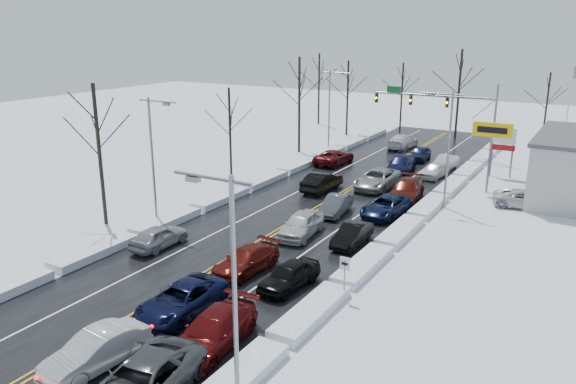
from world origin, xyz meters
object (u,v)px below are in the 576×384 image
Objects in this scene: traffic_signal_mast at (446,106)px; oncoming_car_0 at (322,190)px; flagpole at (570,107)px; tires_plus_sign at (492,135)px.

traffic_signal_mast is 20.11m from oncoming_car_0.
flagpole is 2.04× the size of oncoming_car_0.
oncoming_car_0 is (-17.08, -20.60, -5.93)m from flagpole.
tires_plus_sign is at bearing -108.44° from flagpole.
traffic_signal_mast is at bearing -104.48° from oncoming_car_0.
traffic_signal_mast is 1.33× the size of flagpole.
tires_plus_sign is 0.60× the size of flagpole.
tires_plus_sign is 14.79m from flagpole.
oncoming_car_0 is at bearing -106.08° from traffic_signal_mast.
traffic_signal_mast is 13.92m from tires_plus_sign.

